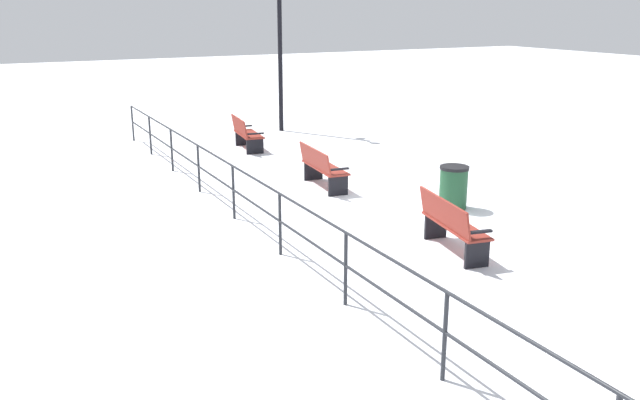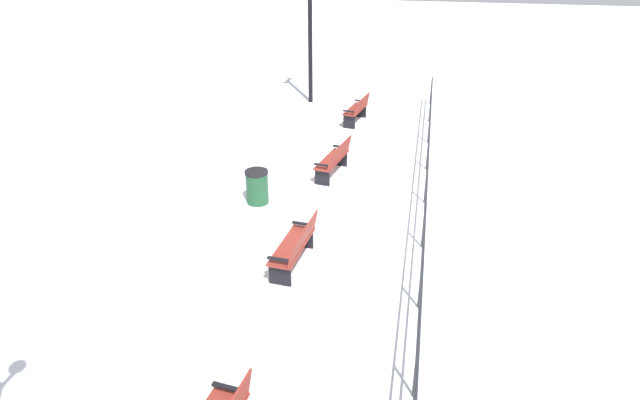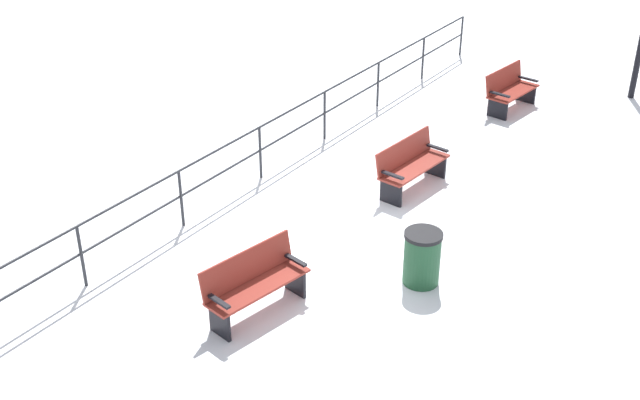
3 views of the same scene
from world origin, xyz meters
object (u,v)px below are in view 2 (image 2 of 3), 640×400
bench_third (296,245)px  lamppost_near (310,14)px  bench_nearest (357,109)px  trash_bin (257,187)px  bench_second (335,159)px

bench_third → lamppost_near: size_ratio=0.32×
bench_nearest → bench_third: bench_nearest is taller
bench_third → lamppost_near: 11.59m
bench_nearest → bench_third: (0.03, 8.94, -0.01)m
bench_third → trash_bin: 2.97m
bench_third → trash_bin: size_ratio=1.97×
bench_second → bench_nearest: bearing=-79.6°
bench_nearest → trash_bin: (1.59, 6.42, -0.05)m
bench_nearest → bench_third: bearing=99.9°
bench_second → lamppost_near: (2.06, -6.61, 2.74)m
lamppost_near → bench_nearest: bearing=134.3°
bench_third → trash_bin: bench_third is taller
bench_nearest → lamppost_near: lamppost_near is taller
lamppost_near → trash_bin: lamppost_near is taller
bench_second → trash_bin: (1.58, 1.94, -0.06)m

